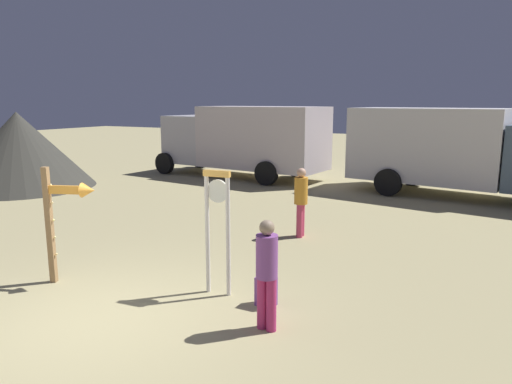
% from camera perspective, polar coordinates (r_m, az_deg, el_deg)
% --- Properties ---
extents(ground_plane, '(80.00, 80.00, 0.00)m').
position_cam_1_polar(ground_plane, '(7.36, -18.97, -14.44)').
color(ground_plane, tan).
extents(standing_clock, '(0.45, 0.13, 2.02)m').
position_cam_1_polar(standing_clock, '(7.52, -4.65, -3.34)').
color(standing_clock, silver).
rests_on(standing_clock, ground_plane).
extents(arrow_sign, '(0.89, 0.49, 2.01)m').
position_cam_1_polar(arrow_sign, '(8.55, -21.99, -1.88)').
color(arrow_sign, '#9E784C').
rests_on(arrow_sign, ground_plane).
extents(person_near_clock, '(0.30, 0.30, 1.54)m').
position_cam_1_polar(person_near_clock, '(6.42, 1.31, -9.30)').
color(person_near_clock, '#B72C66').
rests_on(person_near_clock, ground_plane).
extents(backpack, '(0.30, 0.24, 0.45)m').
position_cam_1_polar(backpack, '(7.39, 1.24, -11.88)').
color(backpack, '#7F4798').
rests_on(backpack, ground_plane).
extents(person_distant, '(0.31, 0.31, 1.60)m').
position_cam_1_polar(person_distant, '(10.83, 5.43, -0.81)').
color(person_distant, '#C93B5E').
rests_on(person_distant, ground_plane).
extents(box_truck_near, '(7.34, 3.56, 2.86)m').
position_cam_1_polar(box_truck_near, '(16.71, 22.72, 4.88)').
color(box_truck_near, silver).
rests_on(box_truck_near, ground_plane).
extents(box_truck_far, '(7.41, 3.19, 2.88)m').
position_cam_1_polar(box_truck_far, '(19.38, -1.35, 6.47)').
color(box_truck_far, silver).
rests_on(box_truck_far, ground_plane).
extents(dome_tent, '(5.12, 5.12, 2.72)m').
position_cam_1_polar(dome_tent, '(19.06, -26.62, 4.55)').
color(dome_tent, '#34332D').
rests_on(dome_tent, ground_plane).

